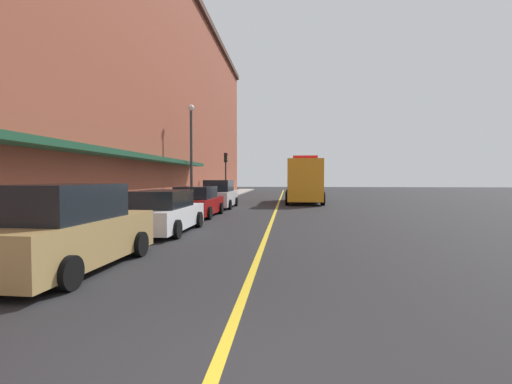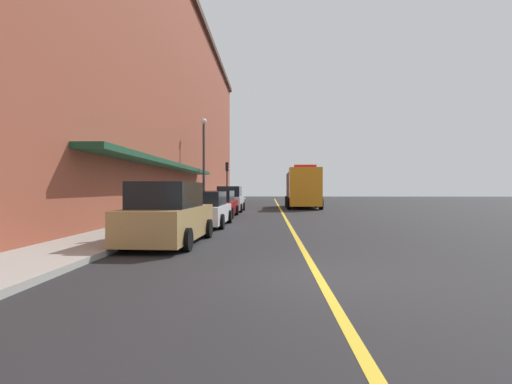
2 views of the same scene
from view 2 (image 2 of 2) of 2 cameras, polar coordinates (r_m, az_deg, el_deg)
ground_plane at (r=32.58m, az=3.59°, el=-2.52°), size 112.00×112.00×0.00m
sidewalk_left at (r=32.98m, az=-7.25°, el=-2.36°), size 2.40×70.00×0.15m
lane_center_stripe at (r=32.58m, az=3.59°, el=-2.52°), size 0.16×70.00×0.01m
brick_building_left at (r=34.58m, az=-19.21°, el=12.76°), size 12.58×64.00×18.14m
parked_car_0 at (r=12.21m, az=-12.70°, el=-3.34°), size 2.20×4.83×1.89m
parked_car_1 at (r=17.80m, az=-7.50°, el=-2.59°), size 2.15×4.77×1.56m
parked_car_2 at (r=23.52m, az=-5.54°, el=-1.83°), size 2.17×4.77×1.58m
parked_car_3 at (r=29.19m, az=-3.83°, el=-1.15°), size 2.04×4.80×1.88m
utility_truck at (r=34.95m, az=6.81°, el=0.53°), size 2.97×8.39×3.66m
parking_meter_0 at (r=19.44m, az=-11.18°, el=-1.40°), size 0.14×0.18×1.33m
parking_meter_1 at (r=25.16m, az=-8.16°, el=-0.98°), size 0.14×0.18×1.33m
parking_meter_2 at (r=12.63m, az=-18.52°, el=-2.40°), size 0.14×0.18×1.33m
street_lamp_left at (r=30.15m, az=-7.68°, el=5.60°), size 0.44×0.44×6.94m
traffic_light_near at (r=40.36m, az=-4.26°, el=2.53°), size 0.38×0.36×4.30m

